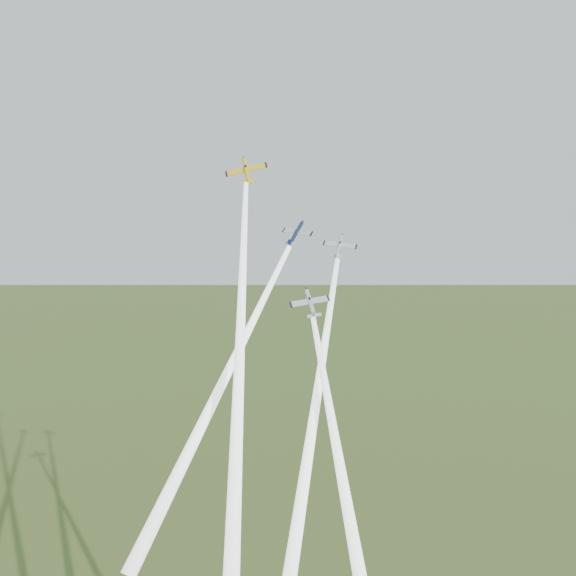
# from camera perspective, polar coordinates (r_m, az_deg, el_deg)

# --- Properties ---
(plane_yellow) EXTENTS (10.58, 7.81, 8.84)m
(plane_yellow) POSITION_cam_1_polar(r_m,az_deg,el_deg) (142.61, -3.30, 9.22)
(plane_yellow) COLOR gold
(smoke_trail_yellow) EXTENTS (14.30, 51.28, 60.37)m
(smoke_trail_yellow) POSITION_cam_1_polar(r_m,az_deg,el_deg) (117.90, -3.86, -5.74)
(smoke_trail_yellow) COLOR white
(plane_navy) EXTENTS (8.64, 7.29, 6.41)m
(plane_navy) POSITION_cam_1_polar(r_m,az_deg,el_deg) (136.72, 0.63, 4.35)
(plane_navy) COLOR #0D1A3A
(smoke_trail_navy) EXTENTS (19.42, 39.85, 49.12)m
(smoke_trail_navy) POSITION_cam_1_polar(r_m,az_deg,el_deg) (123.23, -5.58, -8.24)
(smoke_trail_navy) COLOR white
(plane_silver_right) EXTENTS (7.42, 5.30, 6.48)m
(plane_silver_right) POSITION_cam_1_polar(r_m,az_deg,el_deg) (141.99, 4.09, 3.31)
(plane_silver_right) COLOR silver
(smoke_trail_silver_right) EXTENTS (3.53, 47.07, 54.43)m
(smoke_trail_silver_right) POSITION_cam_1_polar(r_m,az_deg,el_deg) (123.09, 1.94, -10.83)
(smoke_trail_silver_right) COLOR white
(plane_silver_low) EXTENTS (9.58, 7.86, 7.28)m
(plane_silver_low) POSITION_cam_1_polar(r_m,az_deg,el_deg) (130.02, 1.79, -1.21)
(plane_silver_low) COLOR #B4BAC3
(smoke_trail_silver_low) EXTENTS (19.17, 37.82, 46.80)m
(smoke_trail_silver_low) POSITION_cam_1_polar(r_m,az_deg,el_deg) (116.15, 4.34, -14.95)
(smoke_trail_silver_low) COLOR white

